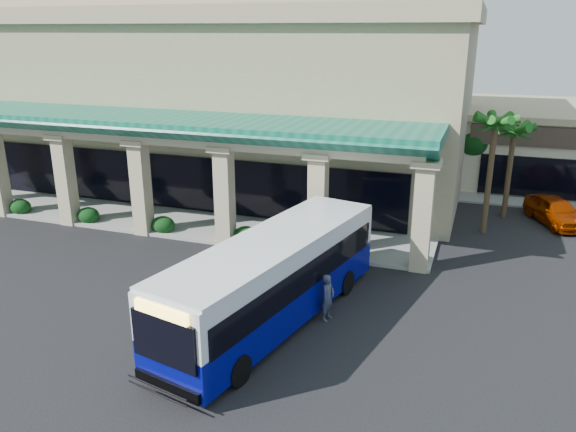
% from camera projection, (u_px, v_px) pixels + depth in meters
% --- Properties ---
extents(ground, '(110.00, 110.00, 0.00)m').
position_uv_depth(ground, '(239.00, 301.00, 21.10)').
color(ground, black).
extents(main_building, '(30.80, 14.80, 11.35)m').
position_uv_depth(main_building, '(225.00, 95.00, 36.15)').
color(main_building, tan).
rests_on(main_building, ground).
extents(arcade, '(30.00, 6.20, 5.70)m').
position_uv_depth(arcade, '(150.00, 170.00, 28.81)').
color(arcade, '#10604C').
rests_on(arcade, ground).
extents(palm_0, '(2.40, 2.40, 6.60)m').
position_uv_depth(palm_0, '(490.00, 168.00, 27.22)').
color(palm_0, '#185516').
rests_on(palm_0, ground).
extents(palm_1, '(2.40, 2.40, 5.80)m').
position_uv_depth(palm_1, '(510.00, 165.00, 29.72)').
color(palm_1, '#185516').
rests_on(palm_1, ground).
extents(broadleaf_tree, '(2.60, 2.60, 4.81)m').
position_uv_depth(broadleaf_tree, '(473.00, 153.00, 34.98)').
color(broadleaf_tree, black).
rests_on(broadleaf_tree, ground).
extents(transit_bus, '(4.91, 11.40, 3.10)m').
position_uv_depth(transit_bus, '(274.00, 281.00, 19.15)').
color(transit_bus, '#05087D').
rests_on(transit_bus, ground).
extents(pedestrian, '(0.54, 0.69, 1.69)m').
position_uv_depth(pedestrian, '(328.00, 297.00, 19.51)').
color(pedestrian, '#3A4157').
rests_on(pedestrian, ground).
extents(car_silver, '(3.33, 4.61, 1.46)m').
position_uv_depth(car_silver, '(556.00, 211.00, 29.23)').
color(car_silver, '#902A01').
rests_on(car_silver, ground).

